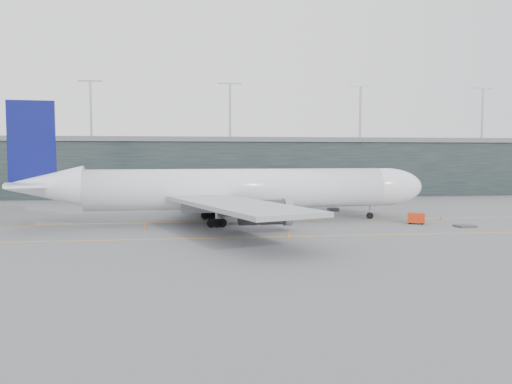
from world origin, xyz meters
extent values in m
plane|color=slate|center=(0.00, 0.00, 0.00)|extent=(320.00, 320.00, 0.00)
cube|color=orange|center=(0.00, -4.00, 0.01)|extent=(160.00, 0.25, 0.02)
cube|color=orange|center=(0.00, -20.00, 0.01)|extent=(160.00, 0.25, 0.02)
cube|color=orange|center=(5.00, 20.00, 0.01)|extent=(0.25, 60.00, 0.02)
cube|color=black|center=(0.00, 58.00, 7.00)|extent=(240.00, 35.00, 14.00)
cube|color=#5D5F62|center=(0.00, 58.00, 14.60)|extent=(240.00, 36.00, 1.20)
cylinder|color=#9E9EA3|center=(-30.00, 48.00, 22.00)|extent=(0.60, 0.60, 14.00)
cylinder|color=#9E9EA3|center=(5.00, 48.00, 22.00)|extent=(0.60, 0.60, 14.00)
cylinder|color=#9E9EA3|center=(40.00, 48.00, 22.00)|extent=(0.60, 0.60, 14.00)
cylinder|color=#9E9EA3|center=(75.00, 48.00, 22.00)|extent=(0.60, 0.60, 14.00)
cylinder|color=white|center=(2.42, -5.34, 5.28)|extent=(46.14, 9.54, 6.17)
ellipsoid|color=white|center=(26.76, -3.54, 5.28)|extent=(13.39, 7.12, 6.17)
cone|color=white|center=(-25.88, -7.44, 5.98)|extent=(11.36, 6.72, 5.93)
cube|color=gray|center=(1.43, -5.41, 2.89)|extent=(16.26, 6.14, 1.99)
cube|color=black|center=(30.53, -3.26, 6.27)|extent=(2.41, 3.14, 0.80)
cube|color=gray|center=(0.59, -20.96, 4.28)|extent=(18.40, 30.20, 0.55)
cylinder|color=#38383D|center=(5.11, -14.63, 2.59)|extent=(7.21, 3.99, 3.49)
cube|color=gray|center=(-1.70, 9.83, 4.28)|extent=(14.66, 30.10, 0.55)
cylinder|color=#38383D|center=(3.71, 4.24, 2.59)|extent=(7.21, 3.99, 3.49)
cube|color=#0A0E59|center=(-27.37, -7.55, 12.25)|extent=(6.49, 0.98, 11.95)
cube|color=white|center=(-26.47, -12.97, 6.47)|extent=(8.13, 10.27, 0.35)
cube|color=white|center=(-27.28, -2.05, 6.47)|extent=(7.05, 9.83, 0.35)
cylinder|color=black|center=(24.27, -3.72, 0.55)|extent=(1.12, 0.48, 1.10)
cylinder|color=#9E9EA3|center=(24.27, -3.72, 1.29)|extent=(0.30, 0.30, 2.59)
cylinder|color=black|center=(-1.19, -10.40, 0.65)|extent=(1.33, 0.59, 1.29)
cylinder|color=black|center=(-1.90, -0.87, 0.65)|extent=(1.33, 0.59, 1.29)
cube|color=#26272B|center=(23.22, 0.36, 4.65)|extent=(3.59, 3.88, 2.60)
cube|color=#26272B|center=(21.67, 7.92, 4.65)|extent=(4.70, 12.31, 2.32)
cube|color=#26272B|center=(19.25, 19.76, 4.65)|extent=(4.93, 12.35, 2.42)
cube|color=#26272B|center=(16.82, 31.60, 4.65)|extent=(5.16, 12.40, 2.51)
cylinder|color=#9E9EA3|center=(21.54, 8.56, 1.77)|extent=(0.46, 0.46, 3.53)
cube|color=#38383D|center=(21.54, 8.56, 0.33)|extent=(2.10, 1.74, 0.65)
cylinder|color=#26272B|center=(23.22, 40.50, 4.65)|extent=(3.72, 3.72, 2.79)
cylinder|color=#26272B|center=(23.22, 40.50, 1.67)|extent=(1.67, 1.67, 3.35)
cube|color=red|center=(29.15, -10.41, 0.95)|extent=(2.88, 2.40, 1.46)
cylinder|color=black|center=(28.11, -10.58, 0.22)|extent=(0.48, 0.33, 0.45)
cylinder|color=black|center=(29.76, -11.27, 0.22)|extent=(0.48, 0.33, 0.45)
cylinder|color=black|center=(28.54, -9.55, 0.22)|extent=(0.48, 0.33, 0.45)
cylinder|color=black|center=(30.20, -10.24, 0.22)|extent=(0.48, 0.33, 0.45)
cube|color=#3C3C41|center=(34.76, -14.44, 0.16)|extent=(2.87, 2.41, 0.26)
cube|color=#38383D|center=(-5.23, 9.34, 0.17)|extent=(2.29, 1.85, 0.22)
cube|color=silver|center=(-5.23, 9.34, 1.18)|extent=(1.84, 1.73, 1.69)
cube|color=navy|center=(-5.23, 9.34, 2.06)|extent=(1.89, 1.78, 0.09)
cube|color=#38383D|center=(-4.00, 11.56, 0.13)|extent=(2.21, 2.03, 0.18)
cube|color=#A4A7B0|center=(-4.00, 11.56, 0.94)|extent=(1.85, 1.80, 1.34)
cube|color=navy|center=(-4.00, 11.56, 1.63)|extent=(1.90, 1.86, 0.07)
cube|color=#38383D|center=(-0.88, 10.79, 0.16)|extent=(2.19, 1.77, 0.21)
cube|color=#AFB4BB|center=(-0.88, 10.79, 1.12)|extent=(1.76, 1.65, 1.60)
cube|color=navy|center=(-0.88, 10.79, 1.95)|extent=(1.81, 1.71, 0.09)
cone|color=#CA660B|center=(35.35, -6.24, 0.37)|extent=(0.46, 0.46, 0.74)
cone|color=orange|center=(7.48, -20.31, 0.33)|extent=(0.42, 0.42, 0.67)
cone|color=#E7470C|center=(7.65, 12.42, 0.38)|extent=(0.48, 0.48, 0.76)
cone|color=#D4430B|center=(-11.38, -11.35, 0.40)|extent=(0.50, 0.50, 0.80)
camera|label=1|loc=(-4.40, -82.29, 10.17)|focal=35.00mm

